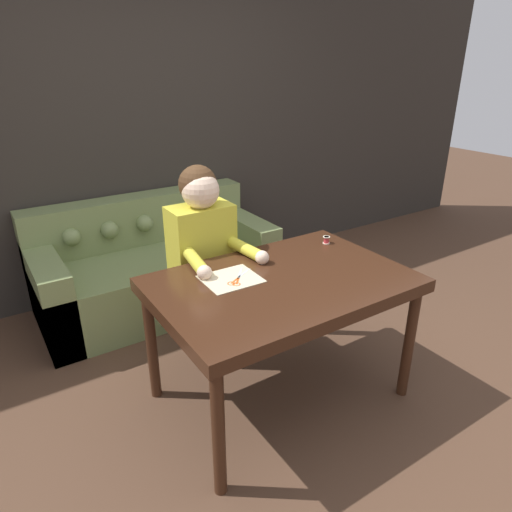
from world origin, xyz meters
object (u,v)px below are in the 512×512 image
object	(u,v)px
scissors	(237,280)
dining_table	(282,291)
person	(203,262)
couch	(155,268)
thread_spool	(326,240)

from	to	relation	value
scissors	dining_table	bearing A→B (deg)	-28.26
scissors	person	bearing A→B (deg)	83.67
dining_table	scissors	distance (m)	0.25
dining_table	person	distance (m)	0.64
couch	person	xyz separation A→B (m)	(0.02, -0.82, 0.36)
couch	scissors	xyz separation A→B (m)	(-0.03, -1.33, 0.46)
dining_table	thread_spool	world-z (taller)	thread_spool
couch	scissors	size ratio (longest dim) A/B	8.92
scissors	thread_spool	world-z (taller)	thread_spool
person	thread_spool	bearing A→B (deg)	-28.07
thread_spool	couch	bearing A→B (deg)	120.60
person	scissors	bearing A→B (deg)	-96.33
dining_table	person	world-z (taller)	person
couch	scissors	distance (m)	1.41
thread_spool	dining_table	bearing A→B (deg)	-154.16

